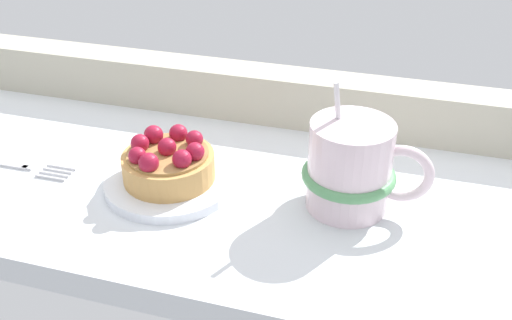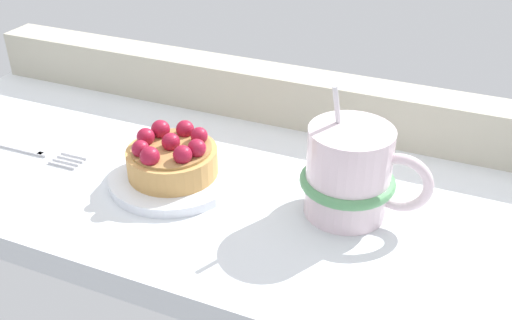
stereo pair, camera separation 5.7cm
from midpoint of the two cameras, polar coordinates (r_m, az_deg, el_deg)
The scene contains 6 objects.
ground_plane at distance 63.59cm, azimuth -1.06°, elevation -2.50°, with size 82.04×35.49×2.88cm, color silver.
window_rail_back at distance 73.76cm, azimuth 3.75°, elevation 6.47°, with size 80.40×5.15×6.21cm, color #B2AD99.
dessert_plate at distance 61.59cm, azimuth -5.40°, elevation -1.74°, with size 13.48×13.48×1.04cm.
raspberry_tart at distance 60.31cm, azimuth -5.53°, elevation 0.23°, with size 9.39×9.39×4.72cm.
coffee_mug at distance 55.86cm, azimuth 12.12°, elevation -1.38°, with size 12.42×9.09×13.13cm.
dessert_fork at distance 71.22cm, azimuth -19.98°, elevation 1.04°, with size 17.63×2.49×0.60cm.
Camera 2 is at (24.59, -47.32, 33.67)cm, focal length 41.05 mm.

